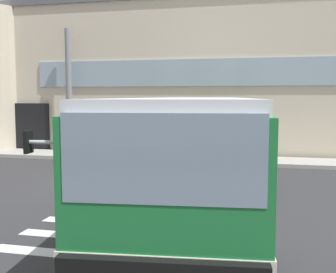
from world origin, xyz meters
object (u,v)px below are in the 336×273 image
(passenger_near_column, at_px, (84,132))
(passenger_by_doorway, at_px, (101,134))
(bus_main_foreground, at_px, (193,151))
(entry_support_column, at_px, (69,91))

(passenger_near_column, relative_size, passenger_by_doorway, 1.00)
(bus_main_foreground, xyz_separation_m, passenger_by_doorway, (-5.07, 6.27, -0.22))
(entry_support_column, relative_size, bus_main_foreground, 0.47)
(entry_support_column, height_order, bus_main_foreground, entry_support_column)
(entry_support_column, bearing_deg, passenger_by_doorway, -29.92)
(passenger_by_doorway, bearing_deg, passenger_near_column, 142.38)
(entry_support_column, bearing_deg, passenger_near_column, -15.43)
(entry_support_column, bearing_deg, bus_main_foreground, -46.36)
(passenger_near_column, xyz_separation_m, passenger_by_doorway, (1.23, -0.95, 0.03))
(bus_main_foreground, height_order, passenger_near_column, bus_main_foreground)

